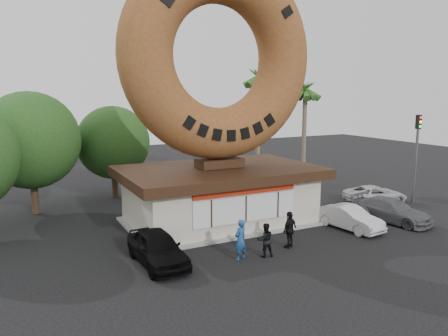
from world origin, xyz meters
TOP-DOWN VIEW (x-y plane):
  - ground at (0.00, 0.00)m, footprint 90.00×90.00m
  - donut_shop at (0.00, 5.98)m, footprint 11.20×7.20m
  - giant_donut at (0.00, 6.00)m, footprint 11.40×2.91m
  - tree_west at (-9.50, 13.00)m, footprint 6.00×6.00m
  - tree_mid at (-4.00, 15.00)m, footprint 5.20×5.20m
  - palm_near at (7.50, 14.00)m, footprint 2.60×2.60m
  - palm_far at (11.00, 12.50)m, footprint 2.60×2.60m
  - street_lamp at (-1.86, 16.00)m, footprint 2.11×0.20m
  - traffic_signal at (14.00, 3.99)m, footprint 0.30×0.38m
  - person_left at (-1.75, 0.36)m, footprint 0.79×0.65m
  - person_center at (-0.55, 0.14)m, footprint 0.91×0.78m
  - person_right at (1.16, 0.61)m, footprint 1.17×0.84m
  - car_black at (-5.29, 1.57)m, footprint 1.91×4.46m
  - car_silver at (5.88, 1.50)m, footprint 1.90×4.10m
  - car_grey at (9.10, 1.47)m, footprint 2.91×5.01m
  - car_white at (11.66, 5.19)m, footprint 4.66×3.04m

SIDE VIEW (x-z plane):
  - ground at x=0.00m, z-range 0.00..0.00m
  - car_white at x=11.66m, z-range 0.00..1.19m
  - car_silver at x=5.88m, z-range 0.00..1.30m
  - car_grey at x=9.10m, z-range 0.00..1.37m
  - car_black at x=-5.29m, z-range 0.00..1.50m
  - person_center at x=-0.55m, z-range 0.00..1.61m
  - person_right at x=1.16m, z-range 0.00..1.84m
  - person_left at x=-1.75m, z-range 0.00..1.89m
  - donut_shop at x=0.00m, z-range -0.13..3.67m
  - traffic_signal at x=14.00m, z-range 0.83..6.90m
  - tree_mid at x=-4.00m, z-range 0.70..7.33m
  - street_lamp at x=-1.86m, z-range 0.48..8.48m
  - tree_west at x=-9.50m, z-range 0.82..8.47m
  - palm_far at x=11.00m, z-range 3.11..11.86m
  - palm_near at x=7.50m, z-range 3.54..13.29m
  - giant_donut at x=0.00m, z-range 3.80..15.20m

